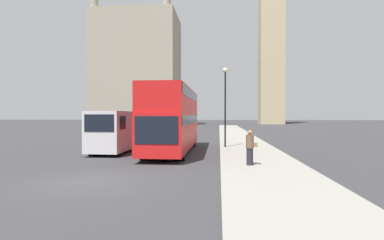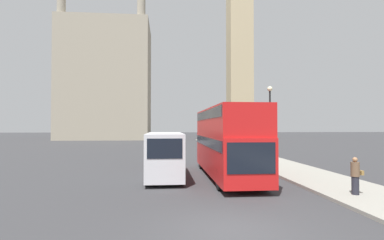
{
  "view_description": "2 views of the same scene",
  "coord_description": "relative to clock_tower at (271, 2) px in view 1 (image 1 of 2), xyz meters",
  "views": [
    {
      "loc": [
        4.93,
        -10.74,
        2.49
      ],
      "look_at": [
        3.1,
        9.45,
        2.17
      ],
      "focal_mm": 28.0,
      "sensor_mm": 36.0,
      "label": 1
    },
    {
      "loc": [
        -1.99,
        -9.08,
        3.15
      ],
      "look_at": [
        0.51,
        18.6,
        3.75
      ],
      "focal_mm": 28.0,
      "sensor_mm": 36.0,
      "label": 2
    }
  ],
  "objects": [
    {
      "name": "red_double_decker_bus",
      "position": [
        -17.96,
        -67.42,
        -32.51
      ],
      "size": [
        2.54,
        10.85,
        4.25
      ],
      "color": "red",
      "rests_on": "ground_plane"
    },
    {
      "name": "clock_tower",
      "position": [
        0.0,
        0.0,
        0.0
      ],
      "size": [
        7.16,
        7.33,
        68.14
      ],
      "color": "tan",
      "rests_on": "ground_plane"
    },
    {
      "name": "ground_plane",
      "position": [
        -19.78,
        -76.74,
        -34.89
      ],
      "size": [
        300.0,
        300.0,
        0.0
      ],
      "primitive_type": "plane",
      "color": "#333335"
    },
    {
      "name": "pedestrian",
      "position": [
        -13.4,
        -73.29,
        -33.92
      ],
      "size": [
        0.53,
        0.37,
        1.64
      ],
      "color": "#23232D",
      "rests_on": "sidewalk_strip"
    },
    {
      "name": "white_van",
      "position": [
        -21.78,
        -67.73,
        -33.42
      ],
      "size": [
        2.12,
        6.19,
        2.75
      ],
      "color": "silver",
      "rests_on": "ground_plane"
    },
    {
      "name": "street_lamp",
      "position": [
        -14.4,
        -65.34,
        -30.92
      ],
      "size": [
        0.36,
        0.36,
        5.84
      ],
      "color": "black",
      "rests_on": "sidewalk_strip"
    },
    {
      "name": "building_block_distant",
      "position": [
        -36.21,
        -10.03,
        -20.52
      ],
      "size": [
        20.99,
        15.72,
        34.87
      ],
      "color": "#9E937F",
      "rests_on": "ground_plane"
    },
    {
      "name": "parked_sedan",
      "position": [
        -22.81,
        -38.01,
        -34.22
      ],
      "size": [
        1.84,
        4.32,
        1.49
      ],
      "color": "#99999E",
      "rests_on": "ground_plane"
    },
    {
      "name": "sidewalk_strip",
      "position": [
        -12.78,
        -76.74,
        -34.82
      ],
      "size": [
        3.99,
        120.0,
        0.15
      ],
      "color": "gray",
      "rests_on": "ground_plane"
    }
  ]
}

